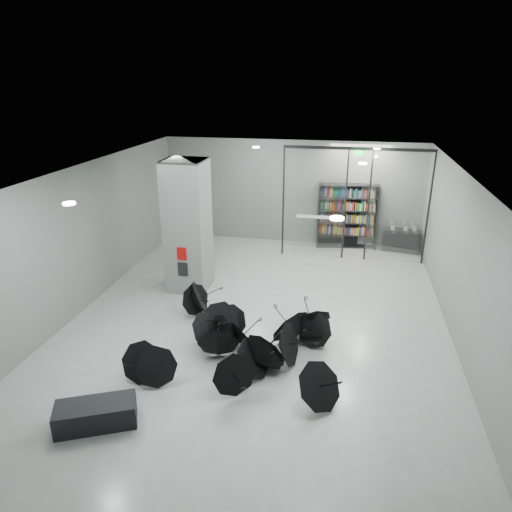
% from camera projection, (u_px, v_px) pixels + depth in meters
% --- Properties ---
extents(room, '(14.00, 14.02, 4.01)m').
position_uv_depth(room, '(256.00, 224.00, 11.35)').
color(room, gray).
rests_on(room, ground).
extents(column, '(1.20, 1.20, 4.00)m').
position_uv_depth(column, '(188.00, 226.00, 13.94)').
color(column, slate).
rests_on(column, ground).
extents(fire_cabinet, '(0.28, 0.04, 0.38)m').
position_uv_depth(fire_cabinet, '(182.00, 254.00, 13.61)').
color(fire_cabinet, '#A50A07').
rests_on(fire_cabinet, column).
extents(info_panel, '(0.30, 0.03, 0.42)m').
position_uv_depth(info_panel, '(183.00, 269.00, 13.79)').
color(info_panel, black).
rests_on(info_panel, column).
extents(exit_sign, '(0.30, 0.06, 0.15)m').
position_uv_depth(exit_sign, '(358.00, 153.00, 15.40)').
color(exit_sign, '#0CE533').
rests_on(exit_sign, room).
extents(glass_partition, '(5.06, 0.08, 4.00)m').
position_uv_depth(glass_partition, '(354.00, 200.00, 16.18)').
color(glass_partition, silver).
rests_on(glass_partition, ground).
extents(bench, '(1.61, 1.20, 0.48)m').
position_uv_depth(bench, '(96.00, 414.00, 8.78)').
color(bench, black).
rests_on(bench, ground).
extents(bookshelf, '(2.28, 0.76, 2.46)m').
position_uv_depth(bookshelf, '(347.00, 216.00, 17.70)').
color(bookshelf, black).
rests_on(bookshelf, ground).
extents(shop_counter, '(1.45, 0.80, 0.82)m').
position_uv_depth(shop_counter, '(401.00, 240.00, 17.54)').
color(shop_counter, black).
rests_on(shop_counter, ground).
extents(umbrella_cluster, '(5.04, 4.61, 1.32)m').
position_uv_depth(umbrella_cluster, '(246.00, 343.00, 10.97)').
color(umbrella_cluster, black).
rests_on(umbrella_cluster, ground).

